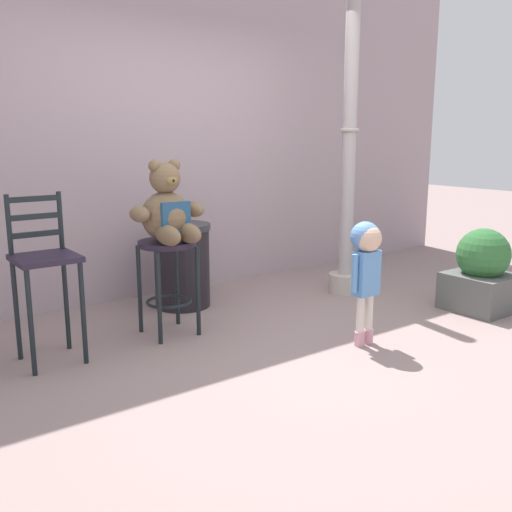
{
  "coord_description": "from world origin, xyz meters",
  "views": [
    {
      "loc": [
        -2.51,
        -2.87,
        1.46
      ],
      "look_at": [
        -0.08,
        0.39,
        0.6
      ],
      "focal_mm": 40.29,
      "sensor_mm": 36.0,
      "label": 1
    }
  ],
  "objects_px": {
    "trash_bin": "(182,265)",
    "lamppost": "(348,185)",
    "teddy_bear": "(168,212)",
    "child_walking": "(366,256)",
    "planter_with_shrub": "(482,273)",
    "bar_chair_empty": "(45,267)",
    "bar_stool_with_teddy": "(168,267)"
  },
  "relations": [
    {
      "from": "trash_bin",
      "to": "lamppost",
      "type": "height_order",
      "value": "lamppost"
    },
    {
      "from": "teddy_bear",
      "to": "child_walking",
      "type": "relative_size",
      "value": 0.67
    },
    {
      "from": "planter_with_shrub",
      "to": "bar_chair_empty",
      "type": "bearing_deg",
      "value": 162.42
    },
    {
      "from": "bar_stool_with_teddy",
      "to": "teddy_bear",
      "type": "height_order",
      "value": "teddy_bear"
    },
    {
      "from": "teddy_bear",
      "to": "lamppost",
      "type": "distance_m",
      "value": 1.89
    },
    {
      "from": "lamppost",
      "to": "planter_with_shrub",
      "type": "bearing_deg",
      "value": -63.92
    },
    {
      "from": "bar_stool_with_teddy",
      "to": "planter_with_shrub",
      "type": "height_order",
      "value": "bar_stool_with_teddy"
    },
    {
      "from": "bar_stool_with_teddy",
      "to": "trash_bin",
      "type": "bearing_deg",
      "value": 52.57
    },
    {
      "from": "trash_bin",
      "to": "lamppost",
      "type": "bearing_deg",
      "value": -19.89
    },
    {
      "from": "lamppost",
      "to": "bar_chair_empty",
      "type": "relative_size",
      "value": 2.36
    },
    {
      "from": "bar_stool_with_teddy",
      "to": "child_walking",
      "type": "relative_size",
      "value": 0.8
    },
    {
      "from": "bar_stool_with_teddy",
      "to": "child_walking",
      "type": "distance_m",
      "value": 1.43
    },
    {
      "from": "teddy_bear",
      "to": "lamppost",
      "type": "xyz_separation_m",
      "value": [
        1.88,
        0.07,
        0.09
      ]
    },
    {
      "from": "teddy_bear",
      "to": "child_walking",
      "type": "bearing_deg",
      "value": -44.76
    },
    {
      "from": "lamppost",
      "to": "bar_stool_with_teddy",
      "type": "bearing_deg",
      "value": -178.71
    },
    {
      "from": "child_walking",
      "to": "trash_bin",
      "type": "bearing_deg",
      "value": -93.69
    },
    {
      "from": "bar_stool_with_teddy",
      "to": "lamppost",
      "type": "relative_size",
      "value": 0.27
    },
    {
      "from": "bar_chair_empty",
      "to": "bar_stool_with_teddy",
      "type": "bearing_deg",
      "value": -0.26
    },
    {
      "from": "bar_stool_with_teddy",
      "to": "planter_with_shrub",
      "type": "xyz_separation_m",
      "value": [
        2.41,
        -1.04,
        -0.2
      ]
    },
    {
      "from": "lamppost",
      "to": "planter_with_shrub",
      "type": "height_order",
      "value": "lamppost"
    },
    {
      "from": "lamppost",
      "to": "planter_with_shrub",
      "type": "distance_m",
      "value": 1.39
    },
    {
      "from": "bar_chair_empty",
      "to": "planter_with_shrub",
      "type": "height_order",
      "value": "bar_chair_empty"
    },
    {
      "from": "trash_bin",
      "to": "lamppost",
      "type": "xyz_separation_m",
      "value": [
        1.45,
        -0.52,
        0.65
      ]
    },
    {
      "from": "bar_stool_with_teddy",
      "to": "bar_chair_empty",
      "type": "height_order",
      "value": "bar_chair_empty"
    },
    {
      "from": "child_walking",
      "to": "planter_with_shrub",
      "type": "distance_m",
      "value": 1.45
    },
    {
      "from": "lamppost",
      "to": "teddy_bear",
      "type": "bearing_deg",
      "value": -177.83
    },
    {
      "from": "lamppost",
      "to": "bar_chair_empty",
      "type": "xyz_separation_m",
      "value": [
        -2.76,
        -0.04,
        -0.38
      ]
    },
    {
      "from": "lamppost",
      "to": "trash_bin",
      "type": "bearing_deg",
      "value": 160.11
    },
    {
      "from": "child_walking",
      "to": "planter_with_shrub",
      "type": "bearing_deg",
      "value": 155.94
    },
    {
      "from": "bar_stool_with_teddy",
      "to": "bar_chair_empty",
      "type": "bearing_deg",
      "value": 179.74
    },
    {
      "from": "child_walking",
      "to": "planter_with_shrub",
      "type": "xyz_separation_m",
      "value": [
        1.41,
        -0.02,
        -0.32
      ]
    },
    {
      "from": "teddy_bear",
      "to": "trash_bin",
      "type": "height_order",
      "value": "teddy_bear"
    }
  ]
}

